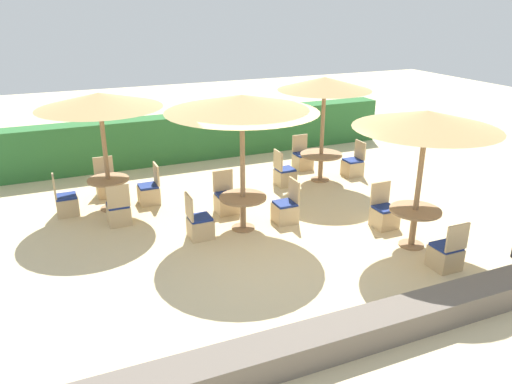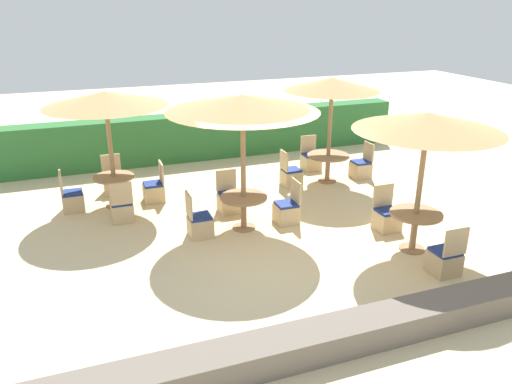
% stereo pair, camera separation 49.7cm
% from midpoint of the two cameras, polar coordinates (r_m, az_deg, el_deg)
% --- Properties ---
extents(ground_plane, '(40.00, 40.00, 0.00)m').
position_cam_midpoint_polar(ground_plane, '(9.69, -0.07, -6.16)').
color(ground_plane, beige).
extents(hedge_row, '(13.00, 0.70, 1.34)m').
position_cam_midpoint_polar(hedge_row, '(14.86, -9.34, 6.14)').
color(hedge_row, '#2D6B33').
rests_on(hedge_row, ground_plane).
extents(stone_border, '(10.00, 0.56, 0.40)m').
position_cam_midpoint_polar(stone_border, '(7.22, 10.22, -15.27)').
color(stone_border, '#6B6056').
rests_on(stone_border, ground_plane).
extents(parasol_back_right, '(2.33, 2.33, 2.68)m').
position_cam_midpoint_polar(parasol_back_right, '(12.61, 6.71, 12.13)').
color(parasol_back_right, '#93704C').
rests_on(parasol_back_right, ground_plane).
extents(round_table_back_right, '(1.08, 1.08, 0.72)m').
position_cam_midpoint_polar(round_table_back_right, '(13.05, 6.35, 3.73)').
color(round_table_back_right, '#93704C').
rests_on(round_table_back_right, ground_plane).
extents(patio_chair_back_right_north, '(0.46, 0.46, 0.93)m').
position_cam_midpoint_polar(patio_chair_back_right_north, '(14.02, 4.32, 3.71)').
color(patio_chair_back_right_north, tan).
rests_on(patio_chair_back_right_north, ground_plane).
extents(patio_chair_back_right_east, '(0.46, 0.46, 0.93)m').
position_cam_midpoint_polar(patio_chair_back_right_east, '(13.64, 10.00, 2.94)').
color(patio_chair_back_right_east, tan).
rests_on(patio_chair_back_right_east, ground_plane).
extents(patio_chair_back_right_west, '(0.46, 0.46, 0.93)m').
position_cam_midpoint_polar(patio_chair_back_right_west, '(12.71, 2.17, 1.90)').
color(patio_chair_back_right_west, tan).
rests_on(patio_chair_back_right_west, ground_plane).
extents(parasol_center, '(2.97, 2.97, 2.78)m').
position_cam_midpoint_polar(parasol_center, '(9.59, -3.13, 10.03)').
color(parasol_center, '#93704C').
rests_on(parasol_center, ground_plane).
extents(round_table_center, '(0.96, 0.96, 0.71)m').
position_cam_midpoint_polar(round_table_center, '(10.19, -2.90, -1.43)').
color(round_table_center, '#93704C').
rests_on(round_table_center, ground_plane).
extents(patio_chair_center_east, '(0.46, 0.46, 0.93)m').
position_cam_midpoint_polar(patio_chair_center_east, '(10.60, 2.06, -2.12)').
color(patio_chair_center_east, tan).
rests_on(patio_chair_center_east, ground_plane).
extents(patio_chair_center_north, '(0.46, 0.46, 0.93)m').
position_cam_midpoint_polar(patio_chair_center_north, '(11.11, -4.71, -1.07)').
color(patio_chair_center_north, tan).
rests_on(patio_chair_center_north, ground_plane).
extents(patio_chair_center_west, '(0.46, 0.46, 0.93)m').
position_cam_midpoint_polar(patio_chair_center_west, '(10.00, -7.90, -3.80)').
color(patio_chair_center_west, tan).
rests_on(patio_chair_center_west, ground_plane).
extents(parasol_front_right, '(2.60, 2.60, 2.64)m').
position_cam_midpoint_polar(parasol_front_right, '(9.27, 17.47, 7.82)').
color(parasol_front_right, '#93704C').
rests_on(parasol_front_right, ground_plane).
extents(round_table_front_right, '(0.96, 0.96, 0.76)m').
position_cam_midpoint_polar(round_table_front_right, '(9.85, 16.28, -2.92)').
color(round_table_front_right, '#93704C').
rests_on(round_table_front_right, ground_plane).
extents(patio_chair_front_right_south, '(0.46, 0.46, 0.93)m').
position_cam_midpoint_polar(patio_chair_front_right_south, '(9.33, 19.45, -6.83)').
color(patio_chair_front_right_south, tan).
rests_on(patio_chair_front_right_south, ground_plane).
extents(patio_chair_front_right_north, '(0.46, 0.46, 0.93)m').
position_cam_midpoint_polar(patio_chair_front_right_north, '(10.65, 13.15, -2.58)').
color(patio_chair_front_right_north, tan).
rests_on(patio_chair_front_right_north, ground_plane).
extents(parasol_back_left, '(2.64, 2.64, 2.63)m').
position_cam_midpoint_polar(parasol_back_left, '(11.21, -18.72, 9.84)').
color(parasol_back_left, '#93704C').
rests_on(parasol_back_left, ground_plane).
extents(round_table_back_left, '(0.91, 0.91, 0.72)m').
position_cam_midpoint_polar(round_table_back_left, '(11.70, -17.63, 0.59)').
color(round_table_back_left, '#93704C').
rests_on(round_table_back_left, ground_plane).
extents(patio_chair_back_left_east, '(0.46, 0.46, 0.93)m').
position_cam_midpoint_polar(patio_chair_back_left_east, '(11.89, -13.26, -0.05)').
color(patio_chair_back_left_east, tan).
rests_on(patio_chair_back_left_east, ground_plane).
extents(patio_chair_back_left_north, '(0.46, 0.46, 0.93)m').
position_cam_midpoint_polar(patio_chair_back_left_north, '(12.62, -17.82, 0.71)').
color(patio_chair_back_left_north, tan).
rests_on(patio_chair_back_left_north, ground_plane).
extents(patio_chair_back_left_south, '(0.46, 0.46, 0.93)m').
position_cam_midpoint_polar(patio_chair_back_left_south, '(10.96, -16.68, -2.25)').
color(patio_chair_back_left_south, tan).
rests_on(patio_chair_back_left_south, ground_plane).
extents(patio_chair_back_left_west, '(0.46, 0.46, 0.93)m').
position_cam_midpoint_polar(patio_chair_back_left_west, '(11.82, -22.00, -1.22)').
color(patio_chair_back_left_west, tan).
rests_on(patio_chair_back_left_west, ground_plane).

